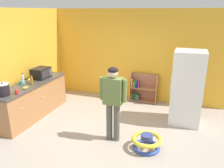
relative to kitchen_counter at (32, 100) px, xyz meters
The scene contains 18 objects.
ground_plane 2.26m from the kitchen_counter, ahead, with size 12.00×12.00×0.00m, color #A99C90.
back_wall 3.17m from the kitchen_counter, 43.69° to the left, with size 5.20×0.06×2.70m, color gold.
left_side_wall 1.15m from the kitchen_counter, 126.73° to the left, with size 0.06×2.99×2.70m, color gold.
kitchen_counter is the anchor object (origin of this frame).
refrigerator 3.87m from the kitchen_counter, 14.22° to the left, with size 0.73×0.68×1.78m.
bookshelf 3.13m from the kitchen_counter, 37.95° to the left, with size 0.80×0.28×0.85m.
standing_person 2.41m from the kitchen_counter, ahead, with size 0.57×0.22×1.59m.
baby_walker 3.13m from the kitchen_counter, ahead, with size 0.60×0.60×0.32m.
microwave 0.76m from the kitchen_counter, 91.86° to the left, with size 0.37×0.48×0.28m.
crock_pot 1.06m from the kitchen_counter, 88.85° to the right, with size 0.27×0.27×0.29m.
banana_bunch 0.63m from the kitchen_counter, 64.70° to the right, with size 0.12×0.16×0.04m.
clear_bottle 0.59m from the kitchen_counter, behind, with size 0.07×0.07×0.25m.
amber_bottle 0.56m from the kitchen_counter, 34.84° to the right, with size 0.07×0.07×0.25m.
teal_cup 0.54m from the kitchen_counter, 127.83° to the right, with size 0.08×0.08×0.10m, color teal.
white_cup 0.50m from the kitchen_counter, 37.86° to the right, with size 0.08×0.08×0.10m, color white.
red_cup 0.91m from the kitchen_counter, 72.58° to the right, with size 0.08×0.08×0.10m, color red.
orange_cup 1.03m from the kitchen_counter, 92.15° to the left, with size 0.08×0.08×0.10m, color orange.
yellow_cup 0.51m from the kitchen_counter, 134.29° to the left, with size 0.08×0.08×0.10m, color yellow.
Camera 1 is at (1.49, -4.08, 2.63)m, focal length 35.54 mm.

